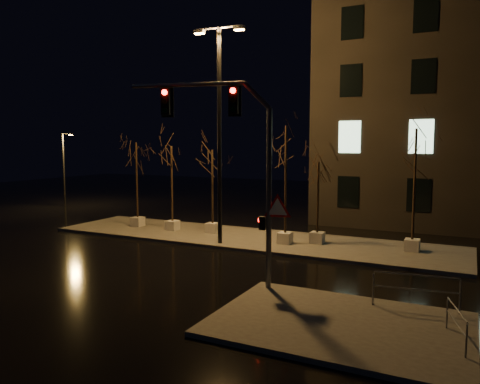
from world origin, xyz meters
The scene contains 14 objects.
ground centered at (0.00, 0.00, 0.00)m, with size 90.00×90.00×0.00m, color black.
median centered at (0.00, 6.00, 0.07)m, with size 22.00×5.00×0.15m, color #44413D.
sidewalk_corner centered at (7.50, -3.50, 0.07)m, with size 7.00×5.00×0.15m, color #44413D.
tree_0 centered at (-7.28, 6.10, 4.07)m, with size 1.80×1.80×5.16m.
tree_1 centered at (-4.65, 5.96, 3.90)m, with size 1.80×1.80×4.95m.
tree_2 centered at (-2.19, 6.30, 3.75)m, with size 1.80×1.80×4.74m.
tree_3 centered at (2.43, 5.49, 4.70)m, with size 1.80×1.80×5.99m.
tree_4 centered at (3.85, 6.28, 3.31)m, with size 1.80×1.80×4.16m.
tree_5 centered at (8.30, 6.57, 4.54)m, with size 1.80×1.80×5.79m.
traffic_signal_mast centered at (3.39, -1.77, 4.79)m, with size 5.66×1.36×7.06m.
streetlight_main centered at (-0.52, 4.12, 6.23)m, with size 2.64×0.54×10.54m.
streetlight_far centered at (-19.10, 11.61, 3.28)m, with size 1.17×0.21×5.96m.
guard_rail_a centered at (9.29, -1.50, 0.85)m, with size 2.48×0.37×1.08m.
guard_rail_b centered at (10.46, -3.51, 0.71)m, with size 0.53×1.76×0.87m.
Camera 1 is at (10.64, -16.05, 5.12)m, focal length 35.00 mm.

